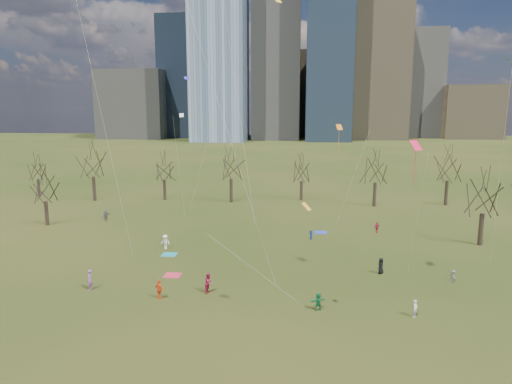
# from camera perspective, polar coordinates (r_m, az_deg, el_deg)

# --- Properties ---
(ground) EXTENTS (500.00, 500.00, 0.00)m
(ground) POSITION_cam_1_polar(r_m,az_deg,el_deg) (39.78, -1.71, -13.13)
(ground) COLOR black
(ground) RESTS_ON ground
(downtown_skyline) EXTENTS (212.50, 78.00, 118.00)m
(downtown_skyline) POSITION_cam_1_polar(r_m,az_deg,el_deg) (248.01, 4.01, 15.71)
(downtown_skyline) COLOR slate
(downtown_skyline) RESTS_ON ground
(bare_tree_row) EXTENTS (113.04, 29.80, 9.50)m
(bare_tree_row) POSITION_cam_1_polar(r_m,az_deg,el_deg) (74.20, 1.81, 2.82)
(bare_tree_row) COLOR black
(bare_tree_row) RESTS_ON ground
(blanket_teal) EXTENTS (1.60, 1.50, 0.03)m
(blanket_teal) POSITION_cam_1_polar(r_m,az_deg,el_deg) (51.64, -10.80, -7.69)
(blanket_teal) COLOR teal
(blanket_teal) RESTS_ON ground
(blanket_navy) EXTENTS (1.60, 1.50, 0.03)m
(blanket_navy) POSITION_cam_1_polar(r_m,az_deg,el_deg) (60.12, 8.10, -5.01)
(blanket_navy) COLOR #2738B6
(blanket_navy) RESTS_ON ground
(blanket_crimson) EXTENTS (1.60, 1.50, 0.03)m
(blanket_crimson) POSITION_cam_1_polar(r_m,az_deg,el_deg) (45.47, -10.39, -10.20)
(blanket_crimson) COLOR #C4273F
(blanket_crimson) RESTS_ON ground
(person_1) EXTENTS (0.57, 0.61, 1.41)m
(person_1) POSITION_cam_1_polar(r_m,az_deg,el_deg) (38.25, 19.27, -13.58)
(person_1) COLOR silver
(person_1) RESTS_ON ground
(person_2) EXTENTS (0.89, 1.02, 1.79)m
(person_2) POSITION_cam_1_polar(r_m,az_deg,el_deg) (40.73, -5.92, -11.24)
(person_2) COLOR #A11739
(person_2) RESTS_ON ground
(person_3) EXTENTS (0.74, 0.88, 1.18)m
(person_3) POSITION_cam_1_polar(r_m,az_deg,el_deg) (46.65, 23.40, -9.62)
(person_3) COLOR #5D5D61
(person_3) RESTS_ON ground
(person_4) EXTENTS (1.05, 0.89, 1.68)m
(person_4) POSITION_cam_1_polar(r_m,az_deg,el_deg) (40.16, -11.99, -11.83)
(person_4) COLOR #F04E1A
(person_4) RESTS_ON ground
(person_5) EXTENTS (1.42, 0.98, 1.47)m
(person_5) POSITION_cam_1_polar(r_m,az_deg,el_deg) (37.67, 7.79, -13.40)
(person_5) COLOR #19743F
(person_5) RESTS_ON ground
(person_6) EXTENTS (0.87, 0.92, 1.58)m
(person_6) POSITION_cam_1_polar(r_m,az_deg,el_deg) (46.58, 15.36, -8.89)
(person_6) COLOR black
(person_6) RESTS_ON ground
(person_7) EXTENTS (0.50, 0.71, 1.84)m
(person_7) POSITION_cam_1_polar(r_m,az_deg,el_deg) (43.75, -20.07, -10.26)
(person_7) COLOR #A052A5
(person_7) RESTS_ON ground
(person_8) EXTENTS (0.69, 0.75, 1.23)m
(person_8) POSITION_cam_1_polar(r_m,az_deg,el_deg) (56.36, 6.86, -5.40)
(person_8) COLOR #274CAC
(person_8) RESTS_ON ground
(person_9) EXTENTS (1.14, 0.76, 1.65)m
(person_9) POSITION_cam_1_polar(r_m,az_deg,el_deg) (53.62, -11.27, -6.12)
(person_9) COLOR white
(person_9) RESTS_ON ground
(person_10) EXTENTS (0.90, 0.76, 1.45)m
(person_10) POSITION_cam_1_polar(r_m,az_deg,el_deg) (61.24, 14.87, -4.29)
(person_10) COLOR #AE183F
(person_10) RESTS_ON ground
(person_11) EXTENTS (1.19, 1.52, 1.61)m
(person_11) POSITION_cam_1_polar(r_m,az_deg,el_deg) (68.83, -18.27, -2.79)
(person_11) COLOR #5B5B5F
(person_11) RESTS_ON ground
(kites_airborne) EXTENTS (49.27, 40.24, 33.71)m
(kites_airborne) POSITION_cam_1_polar(r_m,az_deg,el_deg) (48.09, 8.02, 7.59)
(kites_airborne) COLOR yellow
(kites_airborne) RESTS_ON ground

